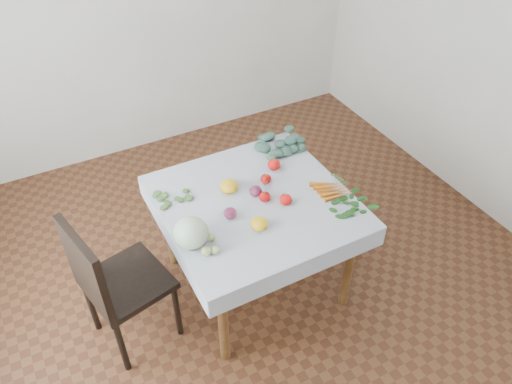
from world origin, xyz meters
TOP-DOWN VIEW (x-y plane):
  - ground at (0.00, 0.00)m, footprint 4.00×4.00m
  - back_wall at (0.00, 2.00)m, footprint 4.00×0.04m
  - table at (0.00, 0.00)m, footprint 1.00×1.00m
  - tablecloth at (0.00, 0.00)m, footprint 1.12×1.12m
  - chair at (-0.94, -0.03)m, footprint 0.53×0.53m
  - cabbage at (-0.48, -0.16)m, footprint 0.20×0.20m
  - tomato_a at (0.05, -0.03)m, footprint 0.08×0.08m
  - tomato_b at (0.26, 0.22)m, footprint 0.11×0.11m
  - tomato_c at (0.14, 0.12)m, footprint 0.08×0.08m
  - tomato_d at (0.15, -0.11)m, footprint 0.08×0.08m
  - heirloom_back at (-0.10, 0.15)m, footprint 0.13×0.13m
  - heirloom_front at (-0.09, -0.23)m, footprint 0.11×0.11m
  - onion_a at (-0.20, -0.07)m, footprint 0.08×0.08m
  - onion_b at (0.03, 0.04)m, footprint 0.09×0.09m
  - tomatillo_cluster at (-0.38, -0.24)m, footprint 0.10×0.12m
  - carrot_bunch at (0.46, -0.15)m, footprint 0.21×0.22m
  - kale_bunch at (0.42, 0.44)m, footprint 0.34×0.32m
  - basil_bunch at (0.48, -0.31)m, footprint 0.24×0.20m
  - dill_bunch at (-0.44, 0.26)m, footprint 0.20×0.17m

SIDE VIEW (x-z plane):
  - ground at x=0.00m, z-range 0.00..0.00m
  - chair at x=-0.94m, z-range 0.07..1.06m
  - table at x=0.00m, z-range 0.28..1.03m
  - tablecloth at x=0.00m, z-range 0.75..0.76m
  - basil_bunch at x=0.48m, z-range 0.76..0.77m
  - dill_bunch at x=-0.44m, z-range 0.76..0.78m
  - carrot_bunch at x=0.46m, z-range 0.76..0.79m
  - kale_bunch at x=0.42m, z-range 0.76..0.80m
  - tomatillo_cluster at x=-0.38m, z-range 0.76..0.81m
  - tomato_c at x=0.14m, z-range 0.76..0.82m
  - tomato_a at x=0.05m, z-range 0.76..0.82m
  - onion_a at x=-0.20m, z-range 0.76..0.82m
  - onion_b at x=0.03m, z-range 0.76..0.82m
  - tomato_d at x=0.15m, z-range 0.76..0.82m
  - heirloom_front at x=-0.09m, z-range 0.76..0.83m
  - tomato_b at x=0.26m, z-range 0.76..0.83m
  - heirloom_back at x=-0.10m, z-range 0.76..0.84m
  - cabbage at x=-0.48m, z-range 0.76..0.93m
  - back_wall at x=0.00m, z-range 0.00..2.70m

